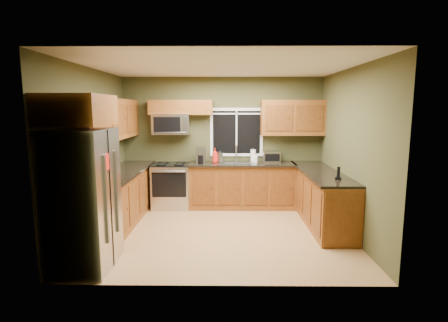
{
  "coord_description": "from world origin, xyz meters",
  "views": [
    {
      "loc": [
        0.11,
        -5.61,
        2.05
      ],
      "look_at": [
        0.05,
        0.35,
        1.15
      ],
      "focal_mm": 28.0,
      "sensor_mm": 36.0,
      "label": 1
    }
  ],
  "objects_px": {
    "refrigerator": "(83,199)",
    "paper_towel_roll": "(253,156)",
    "kettle": "(220,157)",
    "coffee_maker": "(201,156)",
    "soap_bottle_b": "(255,158)",
    "microwave": "(171,124)",
    "toaster_oven": "(272,157)",
    "soap_bottle_a": "(215,155)",
    "soap_bottle_c": "(217,157)",
    "cordless_phone": "(338,176)",
    "range": "(172,185)"
  },
  "relations": [
    {
      "from": "paper_towel_roll",
      "to": "soap_bottle_c",
      "type": "xyz_separation_m",
      "value": [
        -0.76,
        0.06,
        -0.04
      ]
    },
    {
      "from": "cordless_phone",
      "to": "refrigerator",
      "type": "bearing_deg",
      "value": -162.92
    },
    {
      "from": "microwave",
      "to": "cordless_phone",
      "type": "relative_size",
      "value": 3.74
    },
    {
      "from": "kettle",
      "to": "soap_bottle_a",
      "type": "height_order",
      "value": "soap_bottle_a"
    },
    {
      "from": "refrigerator",
      "to": "range",
      "type": "xyz_separation_m",
      "value": [
        0.69,
        2.77,
        -0.43
      ]
    },
    {
      "from": "coffee_maker",
      "to": "soap_bottle_b",
      "type": "height_order",
      "value": "coffee_maker"
    },
    {
      "from": "refrigerator",
      "to": "soap_bottle_c",
      "type": "bearing_deg",
      "value": 61.52
    },
    {
      "from": "toaster_oven",
      "to": "soap_bottle_c",
      "type": "height_order",
      "value": "toaster_oven"
    },
    {
      "from": "coffee_maker",
      "to": "refrigerator",
      "type": "bearing_deg",
      "value": -115.47
    },
    {
      "from": "toaster_oven",
      "to": "soap_bottle_b",
      "type": "relative_size",
      "value": 1.73
    },
    {
      "from": "paper_towel_roll",
      "to": "soap_bottle_c",
      "type": "height_order",
      "value": "paper_towel_roll"
    },
    {
      "from": "paper_towel_roll",
      "to": "soap_bottle_b",
      "type": "relative_size",
      "value": 1.38
    },
    {
      "from": "soap_bottle_b",
      "to": "soap_bottle_a",
      "type": "bearing_deg",
      "value": 178.44
    },
    {
      "from": "cordless_phone",
      "to": "microwave",
      "type": "bearing_deg",
      "value": 148.27
    },
    {
      "from": "microwave",
      "to": "toaster_oven",
      "type": "relative_size",
      "value": 2.12
    },
    {
      "from": "soap_bottle_a",
      "to": "coffee_maker",
      "type": "bearing_deg",
      "value": -160.19
    },
    {
      "from": "microwave",
      "to": "paper_towel_roll",
      "type": "height_order",
      "value": "microwave"
    },
    {
      "from": "refrigerator",
      "to": "paper_towel_roll",
      "type": "relative_size",
      "value": 6.34
    },
    {
      "from": "microwave",
      "to": "soap_bottle_c",
      "type": "xyz_separation_m",
      "value": [
        0.94,
        0.09,
        -0.7
      ]
    },
    {
      "from": "range",
      "to": "toaster_oven",
      "type": "bearing_deg",
      "value": 4.05
    },
    {
      "from": "microwave",
      "to": "toaster_oven",
      "type": "distance_m",
      "value": 2.19
    },
    {
      "from": "microwave",
      "to": "soap_bottle_a",
      "type": "bearing_deg",
      "value": -3.88
    },
    {
      "from": "refrigerator",
      "to": "range",
      "type": "bearing_deg",
      "value": 76.03
    },
    {
      "from": "soap_bottle_c",
      "to": "microwave",
      "type": "bearing_deg",
      "value": -174.27
    },
    {
      "from": "microwave",
      "to": "toaster_oven",
      "type": "xyz_separation_m",
      "value": [
        2.08,
        0.01,
        -0.68
      ]
    },
    {
      "from": "soap_bottle_b",
      "to": "coffee_maker",
      "type": "bearing_deg",
      "value": -175.94
    },
    {
      "from": "microwave",
      "to": "soap_bottle_c",
      "type": "bearing_deg",
      "value": 5.73
    },
    {
      "from": "refrigerator",
      "to": "kettle",
      "type": "bearing_deg",
      "value": 59.7
    },
    {
      "from": "range",
      "to": "toaster_oven",
      "type": "height_order",
      "value": "toaster_oven"
    },
    {
      "from": "coffee_maker",
      "to": "soap_bottle_b",
      "type": "xyz_separation_m",
      "value": [
        1.12,
        0.08,
        -0.05
      ]
    },
    {
      "from": "paper_towel_roll",
      "to": "soap_bottle_a",
      "type": "height_order",
      "value": "soap_bottle_a"
    },
    {
      "from": "kettle",
      "to": "soap_bottle_b",
      "type": "xyz_separation_m",
      "value": [
        0.73,
        -0.07,
        -0.01
      ]
    },
    {
      "from": "kettle",
      "to": "soap_bottle_b",
      "type": "bearing_deg",
      "value": -5.35
    },
    {
      "from": "refrigerator",
      "to": "paper_towel_roll",
      "type": "bearing_deg",
      "value": 50.95
    },
    {
      "from": "paper_towel_roll",
      "to": "soap_bottle_a",
      "type": "xyz_separation_m",
      "value": [
        -0.8,
        -0.1,
        0.02
      ]
    },
    {
      "from": "range",
      "to": "paper_towel_roll",
      "type": "relative_size",
      "value": 3.3
    },
    {
      "from": "toaster_oven",
      "to": "soap_bottle_b",
      "type": "height_order",
      "value": "toaster_oven"
    },
    {
      "from": "soap_bottle_c",
      "to": "kettle",
      "type": "bearing_deg",
      "value": -60.73
    },
    {
      "from": "refrigerator",
      "to": "cordless_phone",
      "type": "bearing_deg",
      "value": 17.08
    },
    {
      "from": "microwave",
      "to": "soap_bottle_c",
      "type": "distance_m",
      "value": 1.18
    },
    {
      "from": "coffee_maker",
      "to": "paper_towel_roll",
      "type": "distance_m",
      "value": 1.1
    },
    {
      "from": "microwave",
      "to": "soap_bottle_c",
      "type": "height_order",
      "value": "microwave"
    },
    {
      "from": "paper_towel_roll",
      "to": "refrigerator",
      "type": "bearing_deg",
      "value": -129.05
    },
    {
      "from": "soap_bottle_c",
      "to": "cordless_phone",
      "type": "relative_size",
      "value": 0.86
    },
    {
      "from": "coffee_maker",
      "to": "cordless_phone",
      "type": "relative_size",
      "value": 1.64
    },
    {
      "from": "toaster_oven",
      "to": "soap_bottle_a",
      "type": "bearing_deg",
      "value": -176.5
    },
    {
      "from": "refrigerator",
      "to": "cordless_phone",
      "type": "relative_size",
      "value": 8.85
    },
    {
      "from": "coffee_maker",
      "to": "kettle",
      "type": "xyz_separation_m",
      "value": [
        0.38,
        0.15,
        -0.04
      ]
    },
    {
      "from": "range",
      "to": "cordless_phone",
      "type": "xyz_separation_m",
      "value": [
        2.91,
        -1.66,
        0.53
      ]
    },
    {
      "from": "paper_towel_roll",
      "to": "coffee_maker",
      "type": "bearing_deg",
      "value": -169.44
    }
  ]
}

